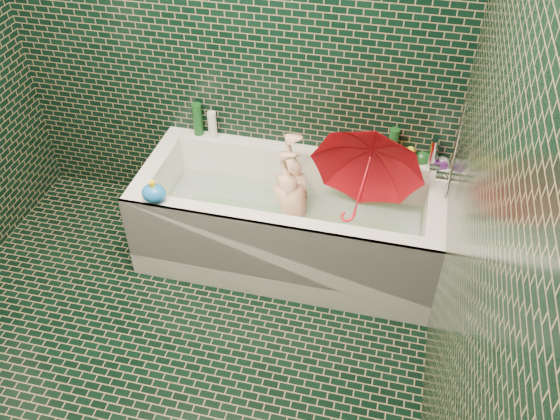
% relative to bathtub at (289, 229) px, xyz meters
% --- Properties ---
extents(floor, '(2.80, 2.80, 0.00)m').
position_rel_bathtub_xyz_m(floor, '(-0.45, -1.01, -0.21)').
color(floor, black).
rests_on(floor, ground).
extents(wall_back, '(2.80, 0.00, 2.80)m').
position_rel_bathtub_xyz_m(wall_back, '(-0.45, 0.39, 1.04)').
color(wall_back, black).
rests_on(wall_back, floor).
extents(wall_right, '(0.00, 2.80, 2.80)m').
position_rel_bathtub_xyz_m(wall_right, '(0.85, -1.01, 1.04)').
color(wall_right, black).
rests_on(wall_right, floor).
extents(bathtub, '(1.70, 0.75, 0.55)m').
position_rel_bathtub_xyz_m(bathtub, '(0.00, 0.00, 0.00)').
color(bathtub, white).
rests_on(bathtub, floor).
extents(bath_mat, '(1.35, 0.47, 0.01)m').
position_rel_bathtub_xyz_m(bath_mat, '(0.00, 0.02, -0.06)').
color(bath_mat, green).
rests_on(bath_mat, bathtub).
extents(water, '(1.48, 0.53, 0.00)m').
position_rel_bathtub_xyz_m(water, '(0.00, 0.02, 0.09)').
color(water, silver).
rests_on(water, bathtub).
extents(faucet, '(0.18, 0.19, 0.55)m').
position_rel_bathtub_xyz_m(faucet, '(0.81, 0.01, 0.56)').
color(faucet, silver).
rests_on(faucet, wall_right).
extents(child, '(0.94, 0.34, 0.29)m').
position_rel_bathtub_xyz_m(child, '(0.02, 0.05, 0.10)').
color(child, '#F5BA99').
rests_on(child, bathtub).
extents(umbrella, '(0.77, 0.78, 0.81)m').
position_rel_bathtub_xyz_m(umbrella, '(0.40, 0.03, 0.40)').
color(umbrella, red).
rests_on(umbrella, bathtub).
extents(soap_bottle_a, '(0.11, 0.11, 0.27)m').
position_rel_bathtub_xyz_m(soap_bottle_a, '(0.80, 0.35, 0.34)').
color(soap_bottle_a, white).
rests_on(soap_bottle_a, bathtub).
extents(soap_bottle_b, '(0.11, 0.11, 0.18)m').
position_rel_bathtub_xyz_m(soap_bottle_b, '(0.80, 0.32, 0.34)').
color(soap_bottle_b, '#58207A').
rests_on(soap_bottle_b, bathtub).
extents(soap_bottle_c, '(0.18, 0.18, 0.18)m').
position_rel_bathtub_xyz_m(soap_bottle_c, '(0.72, 0.36, 0.34)').
color(soap_bottle_c, '#14461A').
rests_on(soap_bottle_c, bathtub).
extents(bottle_right_tall, '(0.07, 0.07, 0.22)m').
position_rel_bathtub_xyz_m(bottle_right_tall, '(0.52, 0.33, 0.45)').
color(bottle_right_tall, '#14461A').
rests_on(bottle_right_tall, bathtub).
extents(bottle_right_pump, '(0.06, 0.06, 0.18)m').
position_rel_bathtub_xyz_m(bottle_right_pump, '(0.75, 0.34, 0.43)').
color(bottle_right_pump, silver).
rests_on(bottle_right_pump, bathtub).
extents(bottle_left_tall, '(0.07, 0.07, 0.21)m').
position_rel_bathtub_xyz_m(bottle_left_tall, '(-0.65, 0.36, 0.44)').
color(bottle_left_tall, '#14461A').
rests_on(bottle_left_tall, bathtub).
extents(bottle_left_short, '(0.07, 0.07, 0.17)m').
position_rel_bathtub_xyz_m(bottle_left_short, '(-0.55, 0.34, 0.42)').
color(bottle_left_short, white).
rests_on(bottle_left_short, bathtub).
extents(rubber_duck, '(0.13, 0.10, 0.10)m').
position_rel_bathtub_xyz_m(rubber_duck, '(0.59, 0.35, 0.39)').
color(rubber_duck, yellow).
rests_on(rubber_duck, bathtub).
extents(bath_toy, '(0.13, 0.11, 0.13)m').
position_rel_bathtub_xyz_m(bath_toy, '(-0.66, -0.32, 0.39)').
color(bath_toy, blue).
rests_on(bath_toy, bathtub).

